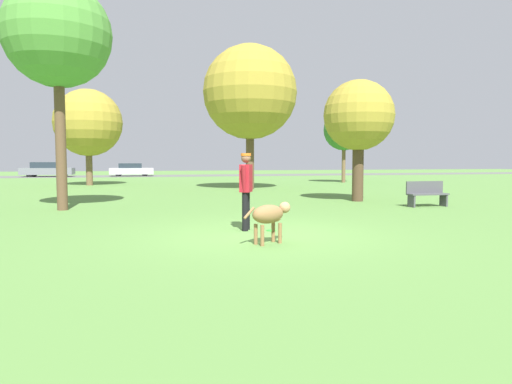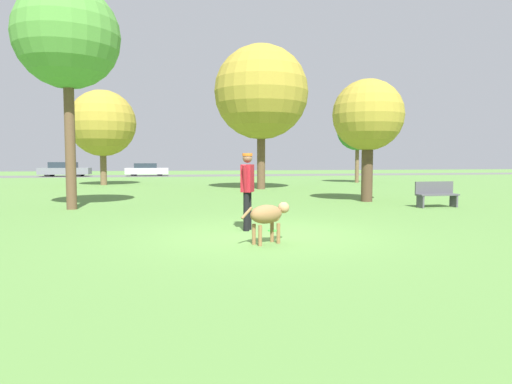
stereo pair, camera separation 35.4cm
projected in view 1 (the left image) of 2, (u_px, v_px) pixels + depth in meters
The scene contains 13 objects.
ground_plane at pixel (262, 234), 9.50m from camera, with size 120.00×120.00×0.00m, color #56843D.
far_road_strip at pixel (167, 176), 45.59m from camera, with size 120.00×6.00×0.01m.
person at pixel (246, 185), 9.94m from camera, with size 0.36×0.63×1.69m.
dog at pixel (270, 215), 8.37m from camera, with size 1.04×0.62×0.75m.
frisbee at pixel (271, 230), 9.93m from camera, with size 0.21×0.21×0.02m.
tree_near_right at pixel (359, 116), 16.95m from camera, with size 2.62×2.62×4.52m.
tree_far_left at pixel (88, 123), 27.87m from camera, with size 4.09×4.09×5.89m.
tree_mid_center at pixel (250, 92), 24.07m from camera, with size 4.97×4.97×7.62m.
tree_near_left at pixel (58, 35), 13.72m from camera, with size 3.18×3.18×6.92m.
tree_far_right at pixel (344, 130), 31.55m from camera, with size 2.85×2.85×5.08m.
parked_car_grey at pixel (47, 170), 42.76m from camera, with size 4.67×2.03×1.38m.
parked_car_silver at pixel (131, 170), 44.38m from camera, with size 4.14×1.86×1.26m.
park_bench at pixel (427, 193), 15.15m from camera, with size 1.41×0.45×0.84m.
Camera 1 is at (-2.39, -9.11, 1.53)m, focal length 32.00 mm.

